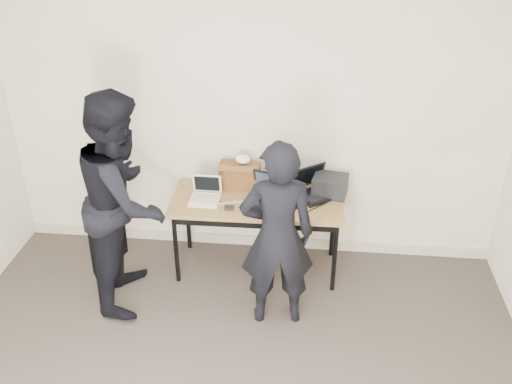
# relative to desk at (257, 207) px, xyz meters

# --- Properties ---
(room) EXTENTS (4.60, 4.60, 2.80)m
(room) POSITION_rel_desk_xyz_m (-0.08, -1.86, 0.69)
(room) COLOR #403730
(room) RESTS_ON ground
(desk) EXTENTS (1.51, 0.67, 0.72)m
(desk) POSITION_rel_desk_xyz_m (0.00, 0.00, 0.00)
(desk) COLOR olive
(desk) RESTS_ON ground
(laptop_beige) EXTENTS (0.26, 0.25, 0.21)m
(laptop_beige) POSITION_rel_desk_xyz_m (-0.45, -0.04, 0.10)
(laptop_beige) COLOR beige
(laptop_beige) RESTS_ON desk
(laptop_center) EXTENTS (0.39, 0.39, 0.24)m
(laptop_center) POSITION_rel_desk_xyz_m (0.08, 0.02, 0.11)
(laptop_center) COLOR black
(laptop_center) RESTS_ON desk
(laptop_right) EXTENTS (0.47, 0.47, 0.25)m
(laptop_right) POSITION_rel_desk_xyz_m (0.49, 0.17, 0.12)
(laptop_right) COLOR black
(laptop_right) RESTS_ON desk
(leather_satchel) EXTENTS (0.36, 0.18, 0.25)m
(leather_satchel) POSITION_rel_desk_xyz_m (-0.18, 0.23, 0.19)
(leather_satchel) COLOR brown
(leather_satchel) RESTS_ON desk
(tissue) EXTENTS (0.15, 0.12, 0.08)m
(tissue) POSITION_rel_desk_xyz_m (-0.15, 0.23, 0.34)
(tissue) COLOR white
(tissue) RESTS_ON leather_satchel
(equipment_box) EXTENTS (0.33, 0.30, 0.17)m
(equipment_box) POSITION_rel_desk_xyz_m (0.63, 0.19, 0.14)
(equipment_box) COLOR black
(equipment_box) RESTS_ON desk
(power_brick) EXTENTS (0.08, 0.05, 0.03)m
(power_brick) POSITION_rel_desk_xyz_m (-0.22, -0.17, 0.07)
(power_brick) COLOR black
(power_brick) RESTS_ON desk
(cables) EXTENTS (1.14, 0.41, 0.01)m
(cables) POSITION_rel_desk_xyz_m (0.04, -0.01, 0.06)
(cables) COLOR black
(cables) RESTS_ON desk
(person_typist) EXTENTS (0.63, 0.47, 1.59)m
(person_typist) POSITION_rel_desk_xyz_m (0.22, -0.65, 0.13)
(person_typist) COLOR black
(person_typist) RESTS_ON ground
(person_observer) EXTENTS (0.78, 0.96, 1.84)m
(person_observer) POSITION_rel_desk_xyz_m (-1.03, -0.45, 0.26)
(person_observer) COLOR black
(person_observer) RESTS_ON ground
(baseboard) EXTENTS (4.50, 0.03, 0.10)m
(baseboard) POSITION_rel_desk_xyz_m (-0.08, 0.38, -0.61)
(baseboard) COLOR #BFB89E
(baseboard) RESTS_ON ground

